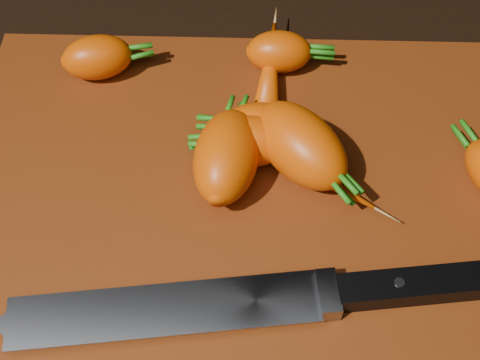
{
  "coord_description": "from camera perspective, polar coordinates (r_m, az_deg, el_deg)",
  "views": [
    {
      "loc": [
        0.01,
        -0.31,
        0.5
      ],
      "look_at": [
        0.0,
        0.01,
        0.03
      ],
      "focal_mm": 50.0,
      "sensor_mm": 36.0,
      "label": 1
    }
  ],
  "objects": [
    {
      "name": "cutting_board",
      "position": [
        0.58,
        -0.03,
        -2.14
      ],
      "size": [
        0.5,
        0.4,
        0.01
      ],
      "primitive_type": "cube",
      "color": "#6A290A",
      "rests_on": "ground"
    },
    {
      "name": "carrot_0",
      "position": [
        0.67,
        -12.09,
        10.2
      ],
      "size": [
        0.08,
        0.06,
        0.04
      ],
      "primitive_type": "ellipsoid",
      "rotation": [
        0.0,
        0.0,
        0.23
      ],
      "color": "#E44B00",
      "rests_on": "cutting_board"
    },
    {
      "name": "knife",
      "position": [
        0.52,
        -3.87,
        -10.75
      ],
      "size": [
        0.39,
        0.08,
        0.02
      ],
      "rotation": [
        0.0,
        0.0,
        0.13
      ],
      "color": "gray",
      "rests_on": "cutting_board"
    },
    {
      "name": "carrot_2",
      "position": [
        0.58,
        5.16,
        2.99
      ],
      "size": [
        0.11,
        0.12,
        0.06
      ],
      "primitive_type": "ellipsoid",
      "rotation": [
        0.0,
        0.0,
        -0.87
      ],
      "color": "#E44B00",
      "rests_on": "cutting_board"
    },
    {
      "name": "carrot_4",
      "position": [
        0.6,
        1.79,
        4.65
      ],
      "size": [
        0.07,
        0.05,
        0.04
      ],
      "primitive_type": "ellipsoid",
      "rotation": [
        0.0,
        0.0,
        3.07
      ],
      "color": "#E44B00",
      "rests_on": "cutting_board"
    },
    {
      "name": "carrot_8",
      "position": [
        0.58,
        6.73,
        0.27
      ],
      "size": [
        0.1,
        0.08,
        0.02
      ],
      "primitive_type": "ellipsoid",
      "rotation": [
        0.0,
        0.0,
        -0.59
      ],
      "color": "#E44B00",
      "rests_on": "cutting_board"
    },
    {
      "name": "carrot_1",
      "position": [
        0.59,
        0.98,
        3.34
      ],
      "size": [
        0.07,
        0.05,
        0.05
      ],
      "primitive_type": "ellipsoid",
      "rotation": [
        0.0,
        0.0,
        3.22
      ],
      "color": "#E44B00",
      "rests_on": "cutting_board"
    },
    {
      "name": "carrot_3",
      "position": [
        0.57,
        -1.16,
        2.03
      ],
      "size": [
        0.07,
        0.1,
        0.06
      ],
      "primitive_type": "ellipsoid",
      "rotation": [
        0.0,
        0.0,
        1.44
      ],
      "color": "#E44B00",
      "rests_on": "cutting_board"
    },
    {
      "name": "carrot_7",
      "position": [
        0.66,
        2.61,
        9.82
      ],
      "size": [
        0.03,
        0.12,
        0.02
      ],
      "primitive_type": "ellipsoid",
      "rotation": [
        0.0,
        0.0,
        1.49
      ],
      "color": "#E44B00",
      "rests_on": "cutting_board"
    },
    {
      "name": "carrot_5",
      "position": [
        0.66,
        3.35,
        10.87
      ],
      "size": [
        0.06,
        0.04,
        0.04
      ],
      "primitive_type": "ellipsoid",
      "rotation": [
        0.0,
        0.0,
        0.01
      ],
      "color": "#E44B00",
      "rests_on": "cutting_board"
    },
    {
      "name": "ground",
      "position": [
        0.59,
        -0.03,
        -2.7
      ],
      "size": [
        2.0,
        2.0,
        0.01
      ],
      "primitive_type": "cube",
      "color": "black"
    }
  ]
}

